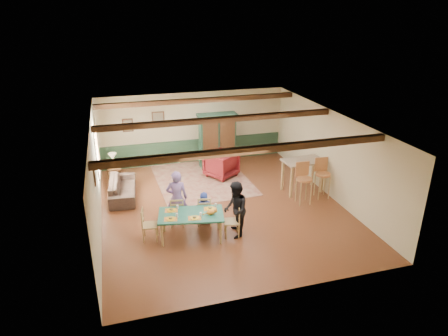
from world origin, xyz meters
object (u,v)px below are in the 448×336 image
object	(u,v)px
dining_chair_far_right	(204,210)
table_lamp	(113,160)
person_child	(204,208)
armoire	(217,141)
dining_chair_far_left	(177,211)
sofa	(123,188)
armchair	(221,164)
bar_stool_right	(323,179)
dining_chair_end_right	(232,221)
person_man	(177,198)
counter_table	(302,176)
cat	(211,212)
person_woman	(235,210)
dining_chair_end_left	(150,224)
dining_table	(191,226)
bar_stool_left	(304,184)
end_table	(114,175)

from	to	relation	value
dining_chair_far_right	table_lamp	size ratio (longest dim) A/B	1.75
person_child	armoire	world-z (taller)	armoire
dining_chair_far_left	sofa	size ratio (longest dim) A/B	0.44
armchair	bar_stool_right	world-z (taller)	bar_stool_right
dining_chair_far_left	dining_chair_end_right	xyz separation A→B (m)	(1.27, -0.92, 0.00)
person_man	sofa	distance (m)	2.64
bar_stool_right	counter_table	bearing A→B (deg)	128.43
person_child	counter_table	size ratio (longest dim) A/B	0.71
dining_chair_far_right	table_lamp	distance (m)	4.31
dining_chair_far_left	cat	world-z (taller)	dining_chair_far_left
dining_chair_end_right	person_woman	xyz separation A→B (m)	(0.09, -0.02, 0.32)
dining_chair_far_right	dining_chair_end_right	distance (m)	0.95
dining_chair_end_left	counter_table	bearing A→B (deg)	-61.70
person_woman	bar_stool_right	bearing A→B (deg)	124.18
person_man	bar_stool_right	distance (m)	4.66
person_man	cat	distance (m)	1.20
armchair	table_lamp	distance (m)	3.70
person_man	dining_table	bearing A→B (deg)	116.57
table_lamp	dining_chair_end_left	bearing A→B (deg)	-79.08
dining_table	cat	size ratio (longest dim) A/B	5.00
dining_chair_end_left	bar_stool_left	size ratio (longest dim) A/B	0.68
bar_stool_left	bar_stool_right	world-z (taller)	bar_stool_left
bar_stool_right	dining_chair_end_right	bearing A→B (deg)	-152.91
dining_chair_end_right	table_lamp	size ratio (longest dim) A/B	1.75
cat	dining_table	bearing A→B (deg)	169.70
person_man	table_lamp	size ratio (longest dim) A/B	3.17
person_man	bar_stool_right	bearing A→B (deg)	-164.05
dining_table	dining_chair_end_left	size ratio (longest dim) A/B	1.89
cat	counter_table	size ratio (longest dim) A/B	0.25
dining_chair_end_right	end_table	xyz separation A→B (m)	(-2.84, 4.41, -0.16)
cat	sofa	distance (m)	3.82
table_lamp	cat	bearing A→B (deg)	-62.51
dining_chair_far_left	table_lamp	bearing A→B (deg)	-54.75
person_woman	bar_stool_right	xyz separation A→B (m)	(3.29, 1.41, -0.12)
person_man	counter_table	bearing A→B (deg)	-155.90
cat	dining_chair_end_right	bearing A→B (deg)	9.46
dining_chair_end_left	dining_chair_end_right	world-z (taller)	same
person_man	armoire	bearing A→B (deg)	-108.47
counter_table	bar_stool_right	world-z (taller)	bar_stool_right
end_table	counter_table	xyz separation A→B (m)	(5.84, -2.43, 0.27)
armoire	sofa	world-z (taller)	armoire
dining_table	dining_chair_end_left	distance (m)	1.06
dining_chair_end_right	armoire	world-z (taller)	armoire
dining_chair_end_right	armoire	size ratio (longest dim) A/B	0.43
end_table	dining_chair_end_right	bearing A→B (deg)	-57.18
armoire	bar_stool_left	size ratio (longest dim) A/B	1.58
armchair	table_lamp	bearing A→B (deg)	-42.17
armchair	armoire	bearing A→B (deg)	-131.36
person_woman	dining_chair_far_right	bearing A→B (deg)	-130.27
dining_chair_end_right	cat	world-z (taller)	dining_chair_end_right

